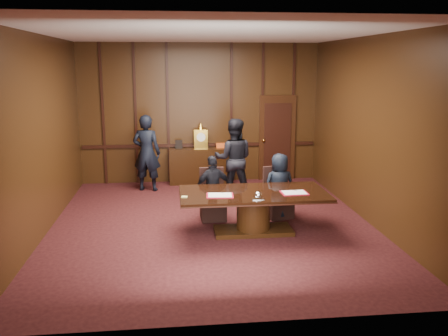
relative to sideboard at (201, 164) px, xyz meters
name	(u,v)px	position (x,y,z in m)	size (l,w,h in m)	color
room	(214,134)	(0.07, -3.12, 1.24)	(7.00, 7.04, 3.50)	black
sideboard	(201,164)	(0.00, 0.00, 0.00)	(1.60, 0.45, 1.54)	black
conference_table	(253,206)	(0.70, -3.76, 0.02)	(2.62, 1.32, 0.76)	black
folder_left	(220,195)	(0.08, -3.94, 0.28)	(0.49, 0.37, 0.02)	#A50F25
folder_right	(294,193)	(1.40, -3.91, 0.28)	(0.47, 0.34, 0.02)	#A50F25
inkstand	(258,196)	(0.70, -4.21, 0.33)	(0.20, 0.14, 0.12)	white
notepad	(184,197)	(-0.53, -3.95, 0.28)	(0.10, 0.07, 0.01)	#E6DD70
chair_left	(213,204)	(0.05, -2.88, -0.19)	(0.50, 0.50, 0.99)	black
chair_right	(278,202)	(1.34, -2.88, -0.19)	(0.58, 0.58, 0.99)	black
signatory_left	(213,188)	(0.05, -2.96, 0.15)	(0.75, 0.31, 1.28)	black
signatory_right	(279,186)	(1.35, -2.96, 0.16)	(0.63, 0.41, 1.29)	black
witness_left	(147,153)	(-1.32, -0.57, 0.43)	(0.67, 0.44, 1.83)	black
witness_right	(234,159)	(0.64, -1.46, 0.42)	(0.88, 0.68, 1.81)	black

